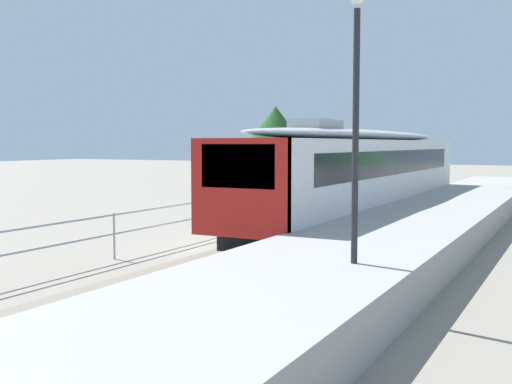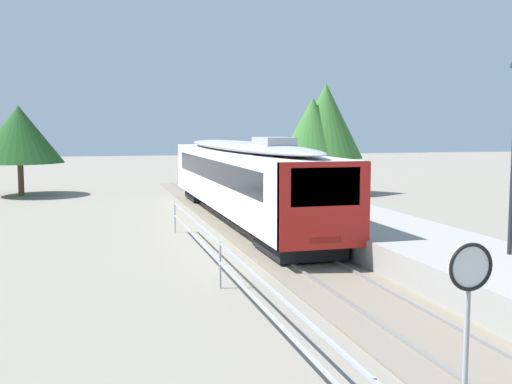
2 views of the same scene
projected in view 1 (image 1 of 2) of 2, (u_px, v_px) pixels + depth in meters
ground_plane at (147, 254)px, 17.28m from camera, size 160.00×160.00×0.00m
track_rails at (240, 263)px, 15.87m from camera, size 3.20×60.00×0.14m
commuter_train at (364, 167)px, 24.68m from camera, size 2.82×20.82×3.74m
station_platform at (361, 258)px, 14.33m from camera, size 3.90×60.00×0.90m
platform_lamp_mid_platform at (357, 58)px, 11.04m from camera, size 0.34×0.34×5.35m
tree_distant_left at (275, 133)px, 41.96m from camera, size 5.39×5.39×5.65m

